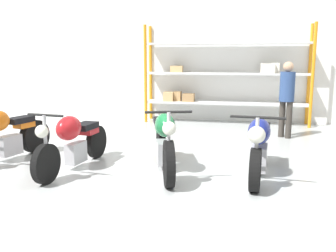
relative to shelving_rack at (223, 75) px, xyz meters
name	(u,v)px	position (x,y,z in m)	size (l,w,h in m)	color
ground_plane	(163,176)	(-0.57, -4.85, -1.28)	(30.00, 30.00, 0.00)	#B2B7B7
back_wall	(204,56)	(-0.57, 0.37, 0.52)	(30.00, 0.08, 3.60)	white
shelving_rack	(223,75)	(0.00, 0.00, 0.00)	(4.38, 0.63, 2.61)	orange
motorcycle_orange	(4,137)	(-3.39, -4.63, -0.84)	(0.74, 1.96, 1.02)	black
motorcycle_red	(73,140)	(-2.04, -4.80, -0.80)	(0.57, 2.05, 1.00)	black
motorcycle_green	(164,141)	(-0.59, -4.60, -0.79)	(0.88, 2.04, 1.06)	black
motorcycle_blue	(259,146)	(0.84, -4.53, -0.81)	(0.72, 2.01, 1.02)	black
person_browsing	(287,93)	(1.50, -1.61, -0.30)	(0.45, 0.45, 1.68)	#38332D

